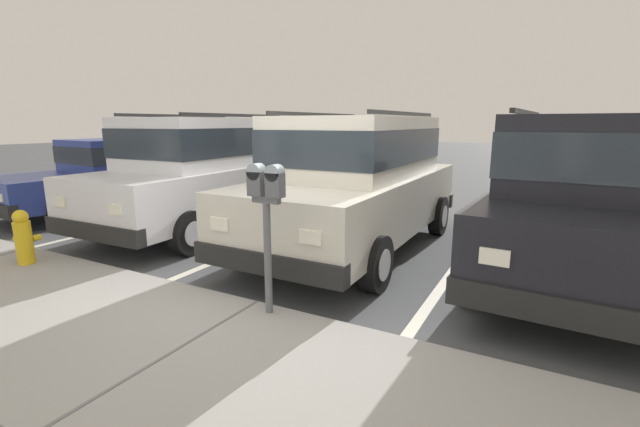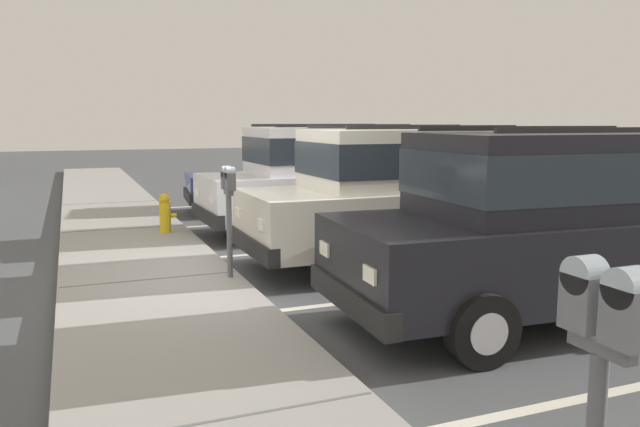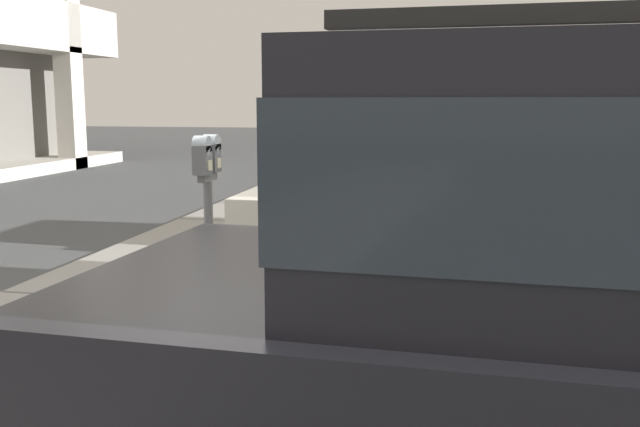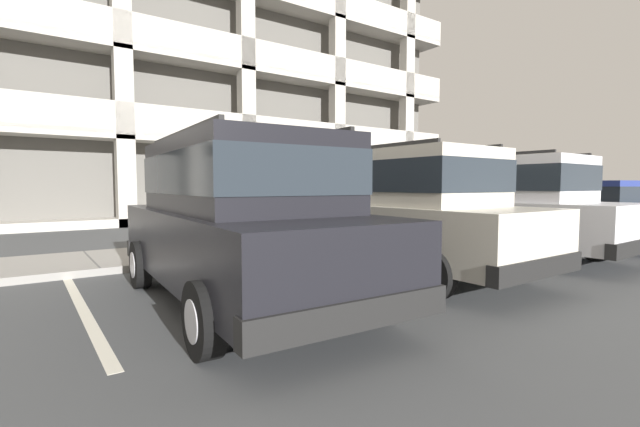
{
  "view_description": "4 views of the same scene",
  "coord_description": "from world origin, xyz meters",
  "px_view_note": "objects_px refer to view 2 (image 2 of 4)",
  "views": [
    {
      "loc": [
        -2.49,
        3.45,
        1.89
      ],
      "look_at": [
        0.01,
        -1.14,
        0.78
      ],
      "focal_mm": 24.0,
      "sensor_mm": 36.0,
      "label": 1
    },
    {
      "loc": [
        -7.87,
        2.18,
        2.09
      ],
      "look_at": [
        0.11,
        -1.03,
        0.81
      ],
      "focal_mm": 35.0,
      "sensor_mm": 36.0,
      "label": 2
    },
    {
      "loc": [
        -5.42,
        -1.59,
        1.8
      ],
      "look_at": [
        -0.04,
        -0.49,
        0.92
      ],
      "focal_mm": 40.0,
      "sensor_mm": 36.0,
      "label": 3
    },
    {
      "loc": [
        -5.01,
        -7.29,
        1.44
      ],
      "look_at": [
        -0.16,
        -0.41,
        0.88
      ],
      "focal_mm": 24.0,
      "sensor_mm": 36.0,
      "label": 4
    }
  ],
  "objects_px": {
    "dark_hatchback": "(328,175)",
    "parking_meter_far": "(600,359)",
    "blue_coupe": "(288,176)",
    "parking_meter_near": "(229,195)",
    "red_sedan": "(558,218)",
    "silver_suv": "(407,190)",
    "fire_hydrant": "(165,213)"
  },
  "relations": [
    {
      "from": "dark_hatchback",
      "to": "parking_meter_far",
      "type": "bearing_deg",
      "value": 162.12
    },
    {
      "from": "red_sedan",
      "to": "parking_meter_near",
      "type": "bearing_deg",
      "value": 50.92
    },
    {
      "from": "parking_meter_near",
      "to": "dark_hatchback",
      "type": "bearing_deg",
      "value": -40.03
    },
    {
      "from": "blue_coupe",
      "to": "parking_meter_near",
      "type": "height_order",
      "value": "blue_coupe"
    },
    {
      "from": "silver_suv",
      "to": "red_sedan",
      "type": "distance_m",
      "value": 2.89
    },
    {
      "from": "red_sedan",
      "to": "parking_meter_far",
      "type": "relative_size",
      "value": 3.32
    },
    {
      "from": "fire_hydrant",
      "to": "blue_coupe",
      "type": "bearing_deg",
      "value": -50.78
    },
    {
      "from": "parking_meter_near",
      "to": "fire_hydrant",
      "type": "bearing_deg",
      "value": 4.75
    },
    {
      "from": "parking_meter_near",
      "to": "parking_meter_far",
      "type": "bearing_deg",
      "value": 179.75
    },
    {
      "from": "parking_meter_far",
      "to": "parking_meter_near",
      "type": "bearing_deg",
      "value": -0.25
    },
    {
      "from": "red_sedan",
      "to": "fire_hydrant",
      "type": "bearing_deg",
      "value": 30.13
    },
    {
      "from": "red_sedan",
      "to": "parking_meter_far",
      "type": "height_order",
      "value": "red_sedan"
    },
    {
      "from": "blue_coupe",
      "to": "fire_hydrant",
      "type": "distance_m",
      "value": 4.16
    },
    {
      "from": "parking_meter_near",
      "to": "silver_suv",
      "type": "bearing_deg",
      "value": -83.77
    },
    {
      "from": "parking_meter_far",
      "to": "silver_suv",
      "type": "bearing_deg",
      "value": -23.75
    },
    {
      "from": "silver_suv",
      "to": "dark_hatchback",
      "type": "relative_size",
      "value": 0.99
    },
    {
      "from": "parking_meter_far",
      "to": "fire_hydrant",
      "type": "relative_size",
      "value": 2.1
    },
    {
      "from": "silver_suv",
      "to": "fire_hydrant",
      "type": "distance_m",
      "value": 4.5
    },
    {
      "from": "dark_hatchback",
      "to": "fire_hydrant",
      "type": "distance_m",
      "value": 3.08
    },
    {
      "from": "blue_coupe",
      "to": "parking_meter_near",
      "type": "xyz_separation_m",
      "value": [
        -6.19,
        2.91,
        0.35
      ]
    },
    {
      "from": "red_sedan",
      "to": "dark_hatchback",
      "type": "relative_size",
      "value": 1.01
    },
    {
      "from": "silver_suv",
      "to": "blue_coupe",
      "type": "bearing_deg",
      "value": -1.63
    },
    {
      "from": "silver_suv",
      "to": "dark_hatchback",
      "type": "xyz_separation_m",
      "value": [
        2.92,
        0.02,
        0.0
      ]
    },
    {
      "from": "silver_suv",
      "to": "blue_coupe",
      "type": "relative_size",
      "value": 1.03
    },
    {
      "from": "silver_suv",
      "to": "dark_hatchback",
      "type": "bearing_deg",
      "value": 0.61
    },
    {
      "from": "red_sedan",
      "to": "blue_coupe",
      "type": "distance_m",
      "value": 8.78
    },
    {
      "from": "fire_hydrant",
      "to": "dark_hatchback",
      "type": "bearing_deg",
      "value": -96.81
    },
    {
      "from": "dark_hatchback",
      "to": "blue_coupe",
      "type": "distance_m",
      "value": 2.99
    },
    {
      "from": "red_sedan",
      "to": "fire_hydrant",
      "type": "xyz_separation_m",
      "value": [
        6.16,
        3.17,
        -0.62
      ]
    },
    {
      "from": "blue_coupe",
      "to": "fire_hydrant",
      "type": "bearing_deg",
      "value": 134.73
    },
    {
      "from": "silver_suv",
      "to": "fire_hydrant",
      "type": "xyz_separation_m",
      "value": [
        3.28,
        3.02,
        -0.62
      ]
    },
    {
      "from": "silver_suv",
      "to": "parking_meter_far",
      "type": "relative_size",
      "value": 3.26
    }
  ]
}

